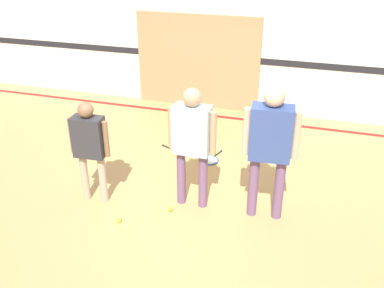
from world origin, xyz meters
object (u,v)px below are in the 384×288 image
(person_student_left, at_px, (89,142))
(person_instructor, at_px, (192,136))
(tennis_ball_stray_left, at_px, (253,166))
(tennis_ball_stray_right, at_px, (119,220))
(racket_spare_on_floor, at_px, (210,160))
(racket_second_spare, at_px, (178,152))
(tennis_ball_near_instructor, at_px, (170,209))
(person_student_right, at_px, (270,140))
(tennis_ball_by_spare_racket, at_px, (216,153))

(person_student_left, bearing_deg, person_instructor, 8.65)
(tennis_ball_stray_left, height_order, tennis_ball_stray_right, same)
(person_student_left, relative_size, racket_spare_on_floor, 2.50)
(person_instructor, relative_size, person_student_left, 1.15)
(person_student_left, height_order, tennis_ball_stray_right, person_student_left)
(tennis_ball_stray_left, bearing_deg, racket_spare_on_floor, 175.39)
(racket_second_spare, bearing_deg, tennis_ball_stray_right, 111.22)
(racket_spare_on_floor, xyz_separation_m, tennis_ball_near_instructor, (-0.15, -1.46, 0.02))
(racket_spare_on_floor, relative_size, tennis_ball_near_instructor, 8.49)
(person_student_right, bearing_deg, tennis_ball_near_instructor, 8.07)
(person_instructor, distance_m, racket_second_spare, 1.77)
(racket_second_spare, xyz_separation_m, tennis_ball_by_spare_racket, (0.61, 0.11, 0.02))
(racket_spare_on_floor, bearing_deg, person_instructor, -159.37)
(tennis_ball_by_spare_racket, height_order, tennis_ball_stray_left, same)
(person_student_left, xyz_separation_m, racket_spare_on_floor, (1.19, 1.50, -0.85))
(tennis_ball_near_instructor, bearing_deg, tennis_ball_stray_right, -142.33)
(person_student_left, relative_size, tennis_ball_by_spare_racket, 21.18)
(person_student_left, relative_size, racket_second_spare, 2.55)
(tennis_ball_stray_right, bearing_deg, tennis_ball_by_spare_racket, 71.15)
(tennis_ball_stray_left, bearing_deg, tennis_ball_near_instructor, -120.72)
(person_instructor, distance_m, racket_spare_on_floor, 1.57)
(racket_spare_on_floor, bearing_deg, tennis_ball_stray_right, 177.22)
(tennis_ball_stray_right, bearing_deg, racket_second_spare, 86.95)
(tennis_ball_stray_right, bearing_deg, racket_spare_on_floor, 70.13)
(person_student_right, height_order, racket_spare_on_floor, person_student_right)
(tennis_ball_near_instructor, bearing_deg, person_student_left, -177.84)
(racket_second_spare, bearing_deg, person_student_left, 93.22)
(racket_second_spare, xyz_separation_m, tennis_ball_near_instructor, (0.42, -1.57, 0.02))
(tennis_ball_stray_left, bearing_deg, person_instructor, -117.83)
(person_instructor, relative_size, racket_second_spare, 2.94)
(racket_spare_on_floor, distance_m, tennis_ball_by_spare_racket, 0.22)
(tennis_ball_by_spare_racket, distance_m, tennis_ball_stray_left, 0.71)
(racket_second_spare, relative_size, tennis_ball_by_spare_racket, 8.30)
(person_student_right, xyz_separation_m, tennis_ball_near_instructor, (-1.17, -0.27, -1.03))
(person_instructor, distance_m, tennis_ball_near_instructor, 1.02)
(person_instructor, bearing_deg, racket_spare_on_floor, 94.14)
(person_student_right, height_order, tennis_ball_by_spare_racket, person_student_right)
(person_student_left, xyz_separation_m, tennis_ball_near_instructor, (1.04, 0.04, -0.83))
(person_student_left, xyz_separation_m, person_student_right, (2.21, 0.31, 0.20))
(person_student_right, relative_size, racket_spare_on_floor, 3.08)
(tennis_ball_by_spare_racket, xyz_separation_m, tennis_ball_stray_right, (-0.71, -2.08, 0.00))
(person_student_left, distance_m, person_student_right, 2.24)
(person_instructor, height_order, tennis_ball_near_instructor, person_instructor)
(tennis_ball_by_spare_racket, height_order, tennis_ball_stray_right, same)
(racket_spare_on_floor, xyz_separation_m, tennis_ball_by_spare_racket, (0.04, 0.21, 0.02))
(person_student_left, distance_m, racket_second_spare, 1.92)
(racket_spare_on_floor, distance_m, tennis_ball_stray_right, 1.99)
(racket_second_spare, height_order, tennis_ball_by_spare_racket, tennis_ball_by_spare_racket)
(tennis_ball_near_instructor, bearing_deg, racket_spare_on_floor, 84.26)
(person_student_left, distance_m, tennis_ball_by_spare_racket, 2.27)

